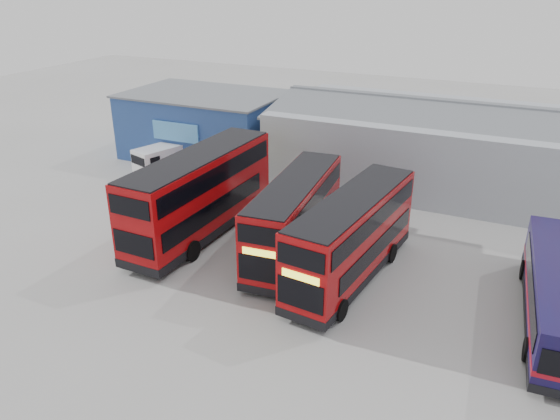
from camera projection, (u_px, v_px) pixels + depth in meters
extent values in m
plane|color=gray|center=(260.00, 307.00, 24.76)|extent=(120.00, 120.00, 0.00)
cube|color=navy|center=(205.00, 125.00, 44.06)|extent=(12.00, 8.00, 5.00)
cube|color=slate|center=(204.00, 94.00, 43.03)|extent=(12.30, 8.30, 0.15)
cube|color=#4D9ADB|center=(176.00, 132.00, 40.46)|extent=(3.96, 0.15, 1.40)
cube|color=#9BA1A9|center=(496.00, 154.00, 37.27)|extent=(30.00, 12.00, 5.00)
cube|color=slate|center=(499.00, 124.00, 33.84)|extent=(30.50, 6.33, 1.29)
cube|color=slate|center=(506.00, 105.00, 38.48)|extent=(30.50, 6.33, 1.29)
cube|color=#9F090B|center=(200.00, 193.00, 30.62)|extent=(3.08, 11.43, 4.38)
cube|color=black|center=(202.00, 224.00, 31.42)|extent=(3.13, 11.48, 0.49)
cube|color=black|center=(217.00, 208.00, 29.91)|extent=(0.38, 9.61, 1.03)
cube|color=black|center=(176.00, 200.00, 31.04)|extent=(0.38, 9.61, 1.03)
cube|color=black|center=(220.00, 174.00, 29.52)|extent=(0.42, 10.69, 1.03)
cube|color=black|center=(179.00, 167.00, 30.65)|extent=(0.42, 10.69, 1.03)
cube|color=black|center=(251.00, 172.00, 35.52)|extent=(2.43, 0.14, 1.46)
cube|color=black|center=(250.00, 144.00, 34.73)|extent=(2.43, 0.14, 1.03)
cube|color=yellow|center=(250.00, 158.00, 35.14)|extent=(1.95, 0.11, 0.38)
cube|color=black|center=(134.00, 244.00, 26.22)|extent=(2.38, 0.13, 1.19)
cube|color=black|center=(129.00, 207.00, 25.44)|extent=(2.38, 0.13, 0.97)
cube|color=black|center=(198.00, 155.00, 29.73)|extent=(2.92, 11.26, 0.11)
cylinder|color=black|center=(255.00, 205.00, 34.12)|extent=(0.38, 1.13, 1.12)
cylinder|color=black|center=(220.00, 198.00, 35.19)|extent=(0.38, 1.13, 1.12)
cylinder|color=black|center=(192.00, 251.00, 28.56)|extent=(0.38, 1.13, 1.12)
cylinder|color=black|center=(153.00, 240.00, 29.63)|extent=(0.38, 1.13, 1.12)
cube|color=#9F090B|center=(295.00, 216.00, 28.59)|extent=(3.21, 10.02, 3.80)
cube|color=black|center=(295.00, 245.00, 29.28)|extent=(3.25, 10.06, 0.42)
cube|color=black|center=(276.00, 217.00, 29.46)|extent=(0.79, 8.32, 0.89)
cube|color=black|center=(318.00, 224.00, 28.73)|extent=(0.79, 8.32, 0.89)
cube|color=black|center=(273.00, 193.00, 28.49)|extent=(0.87, 9.25, 0.89)
cube|color=black|center=(317.00, 198.00, 27.76)|extent=(0.87, 9.25, 0.89)
cube|color=black|center=(260.00, 269.00, 24.55)|extent=(2.11, 0.23, 1.27)
cube|color=black|center=(260.00, 236.00, 23.87)|extent=(2.11, 0.23, 0.89)
cube|color=yellow|center=(260.00, 253.00, 24.20)|extent=(1.69, 0.19, 0.33)
cube|color=black|center=(320.00, 192.00, 33.06)|extent=(2.06, 0.23, 1.03)
cube|color=black|center=(321.00, 166.00, 32.38)|extent=(2.06, 0.23, 0.84)
cube|color=black|center=(295.00, 182.00, 27.81)|extent=(3.06, 9.87, 0.09)
cylinder|color=black|center=(251.00, 272.00, 26.70)|extent=(0.39, 1.00, 0.98)
cylinder|color=black|center=(294.00, 280.00, 26.00)|extent=(0.39, 1.00, 0.98)
cylinder|color=black|center=(290.00, 223.00, 31.78)|extent=(0.39, 1.00, 0.98)
cylinder|color=black|center=(327.00, 229.00, 31.09)|extent=(0.39, 1.00, 0.98)
cube|color=#9F090B|center=(352.00, 236.00, 26.28)|extent=(3.55, 10.33, 3.91)
cube|color=black|center=(350.00, 268.00, 26.99)|extent=(3.59, 10.38, 0.43)
cube|color=black|center=(332.00, 235.00, 27.35)|extent=(1.03, 8.53, 0.92)
cube|color=black|center=(378.00, 247.00, 26.19)|extent=(1.03, 8.53, 0.92)
cube|color=black|center=(330.00, 208.00, 26.39)|extent=(1.14, 9.49, 0.92)
cube|color=black|center=(378.00, 219.00, 25.22)|extent=(1.14, 9.49, 0.92)
cube|color=black|center=(300.00, 295.00, 22.54)|extent=(2.16, 0.30, 1.30)
cube|color=black|center=(301.00, 258.00, 21.84)|extent=(2.16, 0.30, 0.92)
cube|color=yellow|center=(300.00, 277.00, 22.18)|extent=(1.73, 0.24, 0.34)
cube|color=black|center=(389.00, 210.00, 30.47)|extent=(2.11, 0.29, 1.06)
cube|color=black|center=(392.00, 181.00, 29.77)|extent=(2.11, 0.29, 0.87)
cube|color=black|center=(354.00, 198.00, 25.48)|extent=(3.39, 10.17, 0.10)
cylinder|color=black|center=(294.00, 295.00, 24.81)|extent=(0.42, 1.03, 1.00)
cylinder|color=black|center=(341.00, 310.00, 23.71)|extent=(0.42, 1.03, 1.00)
cylinder|color=black|center=(350.00, 242.00, 29.55)|extent=(0.42, 1.03, 1.00)
cylinder|color=black|center=(391.00, 253.00, 28.45)|extent=(0.42, 1.03, 1.00)
cube|color=#100D3C|center=(560.00, 294.00, 22.91)|extent=(3.02, 10.48, 2.49)
cube|color=black|center=(554.00, 315.00, 23.35)|extent=(3.06, 10.52, 0.38)
cube|color=maroon|center=(557.00, 303.00, 23.09)|extent=(3.05, 10.51, 0.24)
cube|color=black|center=(531.00, 284.00, 22.90)|extent=(0.61, 8.64, 0.89)
cube|color=black|center=(552.00, 238.00, 27.28)|extent=(2.12, 0.19, 1.22)
cylinder|color=black|center=(524.00, 270.00, 26.85)|extent=(0.36, 1.00, 0.98)
cylinder|color=black|center=(528.00, 350.00, 21.24)|extent=(0.36, 1.00, 0.98)
cube|color=silver|center=(164.00, 157.00, 40.96)|extent=(3.17, 4.93, 1.74)
cube|color=black|center=(138.00, 161.00, 39.30)|extent=(1.59, 0.56, 0.64)
cube|color=black|center=(140.00, 155.00, 40.44)|extent=(0.30, 0.80, 0.55)
cube|color=black|center=(155.00, 161.00, 39.28)|extent=(0.30, 0.80, 0.55)
cylinder|color=black|center=(141.00, 170.00, 40.79)|extent=(0.41, 0.70, 0.66)
cylinder|color=black|center=(155.00, 175.00, 39.69)|extent=(0.41, 0.70, 0.66)
cylinder|color=black|center=(175.00, 160.00, 42.88)|extent=(0.41, 0.70, 0.66)
cylinder|color=black|center=(189.00, 165.00, 41.79)|extent=(0.41, 0.70, 0.66)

